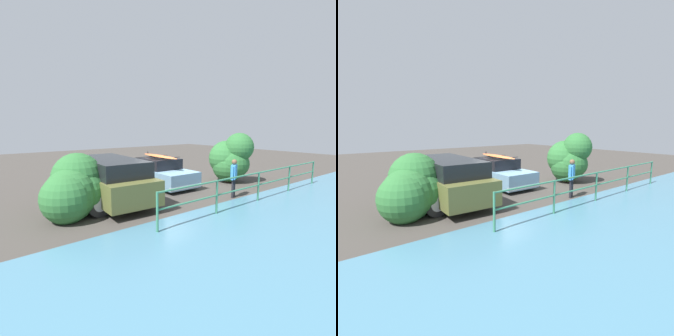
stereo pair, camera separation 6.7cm
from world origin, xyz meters
TOP-DOWN VIEW (x-y plane):
  - ground_plane at (0.00, 0.00)m, footprint 44.00×44.00m
  - parking_stripe at (1.97, -0.05)m, footprint 0.12×4.37m
  - sedan_car at (0.36, -0.08)m, footprint 2.42×4.03m
  - suv_car at (3.58, 1.02)m, footprint 2.96×4.97m
  - person_bystander at (-0.68, 3.59)m, footprint 0.56×0.36m
  - railing_fence at (-1.05, 4.50)m, footprint 10.00×0.21m
  - bush_near_left at (-3.05, 1.59)m, footprint 2.01×2.28m
  - bush_near_right at (5.22, 1.81)m, footprint 2.23×2.27m

SIDE VIEW (x-z plane):
  - ground_plane at x=0.00m, z-range -0.02..0.00m
  - parking_stripe at x=1.97m, z-range 0.00..0.00m
  - sedan_car at x=0.36m, z-range -0.18..1.46m
  - railing_fence at x=-1.05m, z-range 0.21..1.36m
  - bush_near_right at x=5.22m, z-range -0.17..1.95m
  - suv_car at x=3.58m, z-range 0.05..1.75m
  - person_bystander at x=-0.68m, z-range 0.16..1.74m
  - bush_near_left at x=-3.05m, z-range -0.12..2.46m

